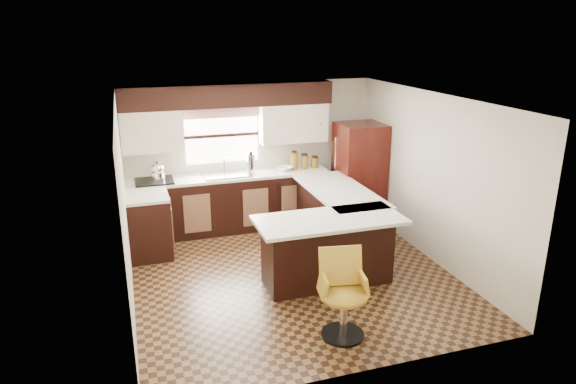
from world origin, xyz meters
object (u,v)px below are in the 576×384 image
object	(u,v)px
peninsula_long	(335,221)
bar_chair	(344,296)
peninsula_return	(327,251)
refrigerator	(359,174)

from	to	relation	value
peninsula_long	bar_chair	world-z (taller)	bar_chair
peninsula_return	bar_chair	xyz separation A→B (m)	(-0.30, -1.22, 0.04)
peninsula_return	refrigerator	world-z (taller)	refrigerator
bar_chair	peninsula_return	bearing A→B (deg)	85.79
peninsula_return	bar_chair	bearing A→B (deg)	-103.77
peninsula_long	peninsula_return	xyz separation A→B (m)	(-0.53, -0.97, 0.00)
peninsula_return	refrigerator	size ratio (longest dim) A/B	0.95
peninsula_long	refrigerator	size ratio (longest dim) A/B	1.13
peninsula_long	refrigerator	distance (m)	1.30
peninsula_long	refrigerator	bearing A→B (deg)	48.80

